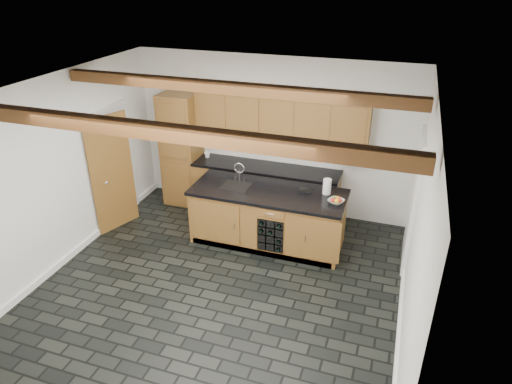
% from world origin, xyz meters
% --- Properties ---
extents(ground, '(5.00, 5.00, 0.00)m').
position_xyz_m(ground, '(0.00, 0.00, 0.00)').
color(ground, black).
rests_on(ground, ground).
extents(room_shell, '(5.01, 5.00, 5.00)m').
position_xyz_m(room_shell, '(-0.09, 0.53, 1.53)').
color(room_shell, white).
rests_on(room_shell, ground).
extents(back_cabinetry, '(3.65, 0.62, 2.20)m').
position_xyz_m(back_cabinetry, '(-0.38, 2.24, 0.98)').
color(back_cabinetry, brown).
rests_on(back_cabinetry, ground).
extents(island, '(2.48, 0.96, 0.93)m').
position_xyz_m(island, '(0.31, 1.28, 0.47)').
color(island, brown).
rests_on(island, ground).
extents(faucet, '(0.45, 0.40, 0.34)m').
position_xyz_m(faucet, '(-0.25, 1.33, 0.96)').
color(faucet, black).
rests_on(faucet, island).
extents(kitchen_scale, '(0.20, 0.13, 0.06)m').
position_xyz_m(kitchen_scale, '(0.85, 1.47, 0.96)').
color(kitchen_scale, black).
rests_on(kitchen_scale, island).
extents(fruit_bowl, '(0.30, 0.30, 0.06)m').
position_xyz_m(fruit_bowl, '(1.38, 1.24, 0.96)').
color(fruit_bowl, beige).
rests_on(fruit_bowl, island).
extents(fruit_cluster, '(0.16, 0.17, 0.07)m').
position_xyz_m(fruit_cluster, '(1.38, 1.24, 0.99)').
color(fruit_cluster, red).
rests_on(fruit_cluster, fruit_bowl).
extents(paper_towel, '(0.13, 0.13, 0.24)m').
position_xyz_m(paper_towel, '(1.19, 1.50, 1.05)').
color(paper_towel, white).
rests_on(paper_towel, island).
extents(mug, '(0.14, 0.14, 0.10)m').
position_xyz_m(mug, '(-1.18, 2.26, 0.98)').
color(mug, white).
rests_on(mug, back_cabinetry).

